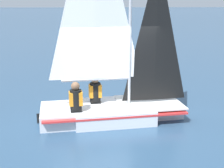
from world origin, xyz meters
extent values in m
plane|color=#2D4C6B|center=(0.00, 0.00, 0.00)|extent=(260.00, 260.00, 0.00)
cube|color=silver|center=(0.00, 0.00, 0.19)|extent=(1.86, 2.28, 0.38)
cube|color=silver|center=(0.18, -1.47, 0.19)|extent=(0.99, 0.98, 0.38)
cube|color=silver|center=(-0.18, 1.47, 0.19)|extent=(1.47, 1.04, 0.38)
cube|color=red|center=(0.00, 0.00, 0.31)|extent=(2.08, 3.90, 0.05)
cube|color=silver|center=(0.13, -1.04, 0.40)|extent=(1.69, 1.88, 0.04)
cylinder|color=#B7B7BC|center=(-0.05, 0.43, 1.13)|extent=(0.29, 1.82, 0.07)
pyramid|color=black|center=(0.14, -1.18, 2.38)|extent=(0.21, 1.28, 3.80)
cube|color=black|center=(-0.24, 1.97, 0.13)|extent=(0.04, 0.08, 0.27)
cube|color=black|center=(0.24, 0.45, 0.23)|extent=(0.27, 0.31, 0.45)
cylinder|color=black|center=(0.24, 0.45, 0.71)|extent=(0.33, 0.33, 0.50)
cube|color=orange|center=(0.24, 0.45, 0.73)|extent=(0.30, 0.37, 0.35)
sphere|color=#A87A56|center=(0.24, 0.45, 1.05)|extent=(0.22, 0.22, 0.22)
cylinder|color=red|center=(0.24, 0.45, 1.14)|extent=(0.23, 0.23, 0.06)
cube|color=black|center=(-0.42, 0.96, 0.23)|extent=(0.27, 0.31, 0.45)
cylinder|color=black|center=(-0.42, 0.96, 0.71)|extent=(0.33, 0.33, 0.50)
cube|color=orange|center=(-0.42, 0.96, 0.73)|extent=(0.30, 0.37, 0.35)
sphere|color=brown|center=(-0.42, 0.96, 1.05)|extent=(0.22, 0.22, 0.22)
camera|label=1|loc=(-8.06, 0.49, 3.17)|focal=50.00mm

